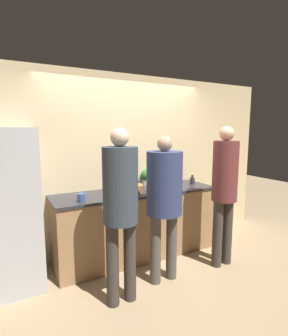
% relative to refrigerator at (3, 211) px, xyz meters
% --- Properties ---
extents(ground_plane, '(14.00, 14.00, 0.00)m').
position_rel_refrigerator_xyz_m(ground_plane, '(1.66, -0.37, -0.91)').
color(ground_plane, '#9E8460').
extents(wall_back, '(5.20, 0.06, 2.60)m').
position_rel_refrigerator_xyz_m(wall_back, '(1.66, 0.36, 0.39)').
color(wall_back, '#D6BC8C').
rests_on(wall_back, ground_plane).
extents(counter, '(2.33, 0.71, 0.96)m').
position_rel_refrigerator_xyz_m(counter, '(1.66, 0.02, -0.44)').
color(counter, '#9E754C').
rests_on(counter, ground_plane).
extents(refrigerator, '(0.75, 0.70, 1.83)m').
position_rel_refrigerator_xyz_m(refrigerator, '(0.00, 0.00, 0.00)').
color(refrigerator, '#B7B7BC').
rests_on(refrigerator, ground_plane).
extents(person_left, '(0.35, 0.35, 1.82)m').
position_rel_refrigerator_xyz_m(person_left, '(1.05, -0.86, 0.18)').
color(person_left, '#38332D').
rests_on(person_left, ground_plane).
extents(person_center, '(0.41, 0.41, 1.73)m').
position_rel_refrigerator_xyz_m(person_center, '(1.65, -0.72, 0.16)').
color(person_center, '#4C4742').
rests_on(person_center, ground_plane).
extents(person_right, '(0.32, 0.32, 1.85)m').
position_rel_refrigerator_xyz_m(person_right, '(2.55, -0.77, 0.18)').
color(person_right, '#38332D').
rests_on(person_right, ground_plane).
extents(fruit_bowl, '(0.34, 0.34, 0.15)m').
position_rel_refrigerator_xyz_m(fruit_bowl, '(1.54, -0.05, 0.10)').
color(fruit_bowl, brown).
rests_on(fruit_bowl, counter).
extents(utensil_crock, '(0.11, 0.11, 0.30)m').
position_rel_refrigerator_xyz_m(utensil_crock, '(1.73, 0.17, 0.11)').
color(utensil_crock, '#3D424C').
rests_on(utensil_crock, counter).
extents(bottle_dark, '(0.08, 0.08, 0.14)m').
position_rel_refrigerator_xyz_m(bottle_dark, '(2.64, 0.00, 0.10)').
color(bottle_dark, '#333338').
rests_on(bottle_dark, counter).
extents(bottle_green, '(0.07, 0.07, 0.25)m').
position_rel_refrigerator_xyz_m(bottle_green, '(1.89, -0.21, 0.14)').
color(bottle_green, '#236033').
rests_on(bottle_green, counter).
extents(cup_black, '(0.08, 0.08, 0.08)m').
position_rel_refrigerator_xyz_m(cup_black, '(1.17, -0.13, 0.08)').
color(cup_black, '#28282D').
rests_on(cup_black, counter).
extents(cup_blue, '(0.09, 0.09, 0.10)m').
position_rel_refrigerator_xyz_m(cup_blue, '(0.82, -0.19, 0.09)').
color(cup_blue, '#335184').
rests_on(cup_blue, counter).
extents(potted_plant, '(0.18, 0.18, 0.25)m').
position_rel_refrigerator_xyz_m(potted_plant, '(1.95, 0.25, 0.18)').
color(potted_plant, beige).
rests_on(potted_plant, counter).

